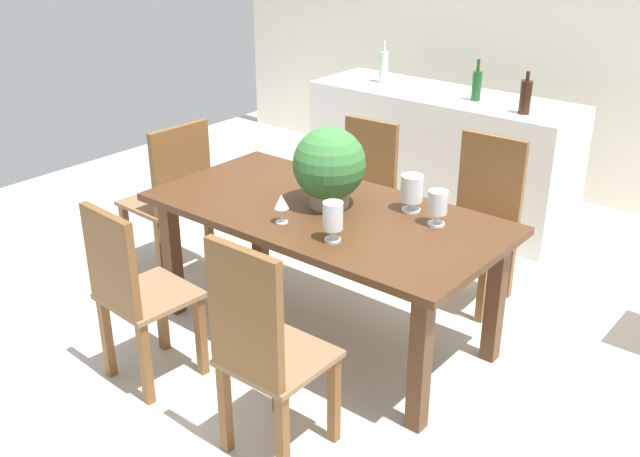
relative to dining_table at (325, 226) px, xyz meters
name	(u,v)px	position (x,y,z in m)	size (l,w,h in m)	color
ground_plane	(354,313)	(0.00, 0.28, -0.66)	(7.04, 7.04, 0.00)	beige
back_wall	(560,30)	(0.00, 2.88, 0.64)	(6.40, 0.10, 2.60)	silver
dining_table	(325,226)	(0.00, 0.00, 0.00)	(1.89, 0.95, 0.75)	#4C2D19
chair_near_right	(262,347)	(0.43, -0.94, -0.09)	(0.41, 0.42, 1.05)	brown
chair_far_right	(481,211)	(0.42, 0.94, -0.11)	(0.45, 0.46, 0.98)	brown
chair_near_left	(133,289)	(-0.43, -0.93, -0.13)	(0.43, 0.43, 0.96)	brown
chair_far_left	(362,184)	(-0.43, 0.93, -0.14)	(0.45, 0.43, 0.93)	brown
chair_head_end	(174,192)	(-1.21, 0.00, -0.10)	(0.46, 0.48, 1.00)	brown
flower_centerpiece	(329,166)	(-0.02, 0.06, 0.31)	(0.38, 0.38, 0.42)	gray
crystal_vase_left	(438,204)	(0.55, 0.19, 0.21)	(0.10, 0.10, 0.18)	silver
crystal_vase_center_near	(412,190)	(0.36, 0.27, 0.21)	(0.12, 0.12, 0.19)	silver
crystal_vase_right	(333,217)	(0.27, -0.28, 0.22)	(0.10, 0.10, 0.20)	silver
wine_glass	(281,203)	(-0.06, -0.27, 0.20)	(0.08, 0.08, 0.15)	silver
kitchen_counter	(439,155)	(-0.42, 1.90, -0.19)	(2.00, 0.65, 0.93)	silver
wine_bottle_tall	(525,97)	(0.26, 1.76, 0.39)	(0.08, 0.08, 0.28)	black
wine_bottle_dark	(383,66)	(-0.96, 1.90, 0.40)	(0.07, 0.07, 0.32)	#B2BFB7
wine_bottle_clear	(477,85)	(-0.15, 1.87, 0.38)	(0.07, 0.07, 0.29)	#194C1E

